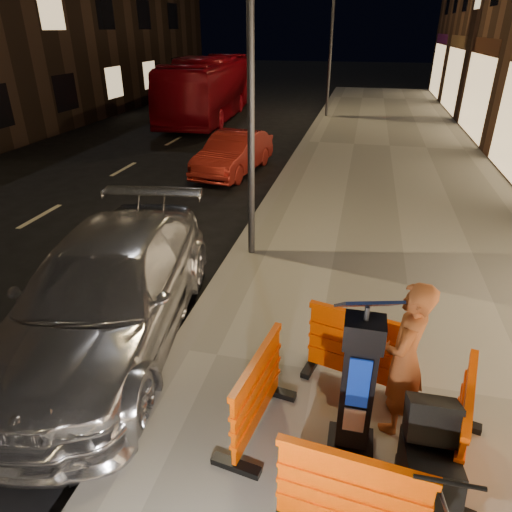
% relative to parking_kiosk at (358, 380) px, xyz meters
% --- Properties ---
extents(ground_plane, '(120.00, 120.00, 0.00)m').
position_rel_parking_kiosk_xyz_m(ground_plane, '(-2.24, 1.04, -0.99)').
color(ground_plane, black).
rests_on(ground_plane, ground).
extents(sidewalk, '(6.00, 60.00, 0.15)m').
position_rel_parking_kiosk_xyz_m(sidewalk, '(0.76, 1.04, -0.91)').
color(sidewalk, gray).
rests_on(sidewalk, ground).
extents(kerb, '(0.30, 60.00, 0.15)m').
position_rel_parking_kiosk_xyz_m(kerb, '(-2.24, 1.04, -0.91)').
color(kerb, slate).
rests_on(kerb, ground).
extents(parking_kiosk, '(0.62, 0.62, 1.68)m').
position_rel_parking_kiosk_xyz_m(parking_kiosk, '(0.00, 0.00, 0.00)').
color(parking_kiosk, black).
rests_on(parking_kiosk, sidewalk).
extents(barrier_front, '(1.25, 0.62, 0.94)m').
position_rel_parking_kiosk_xyz_m(barrier_front, '(0.00, -0.95, -0.37)').
color(barrier_front, '#EF4900').
rests_on(barrier_front, sidewalk).
extents(barrier_back, '(1.28, 0.77, 0.94)m').
position_rel_parking_kiosk_xyz_m(barrier_back, '(0.00, 0.95, -0.37)').
color(barrier_back, '#EF4900').
rests_on(barrier_back, sidewalk).
extents(barrier_kerbside, '(0.68, 1.26, 0.94)m').
position_rel_parking_kiosk_xyz_m(barrier_kerbside, '(-0.95, 0.00, -0.37)').
color(barrier_kerbside, '#EF4900').
rests_on(barrier_kerbside, sidewalk).
extents(barrier_bldgside, '(0.76, 1.28, 0.94)m').
position_rel_parking_kiosk_xyz_m(barrier_bldgside, '(0.95, 0.00, -0.37)').
color(barrier_bldgside, '#EF4900').
rests_on(barrier_bldgside, sidewalk).
extents(car_silver, '(2.75, 5.23, 1.45)m').
position_rel_parking_kiosk_xyz_m(car_silver, '(-3.29, 1.28, -0.99)').
color(car_silver, silver).
rests_on(car_silver, ground).
extents(car_red, '(1.70, 3.69, 1.17)m').
position_rel_parking_kiosk_xyz_m(car_red, '(-3.83, 9.44, -0.99)').
color(car_red, '#A3221A').
rests_on(car_red, ground).
extents(bus_doubledecker, '(3.00, 9.94, 2.73)m').
position_rel_parking_kiosk_xyz_m(bus_doubledecker, '(-7.37, 18.01, -0.99)').
color(bus_doubledecker, maroon).
rests_on(bus_doubledecker, ground).
extents(man, '(0.58, 0.71, 1.68)m').
position_rel_parking_kiosk_xyz_m(man, '(0.43, 0.40, 0.00)').
color(man, '#974B24').
rests_on(man, sidewalk).
extents(stroller, '(0.50, 0.77, 0.95)m').
position_rel_parking_kiosk_xyz_m(stroller, '(0.63, -0.50, -0.36)').
color(stroller, black).
rests_on(stroller, sidewalk).
extents(street_lamp_mid, '(0.12, 0.12, 6.00)m').
position_rel_parking_kiosk_xyz_m(street_lamp_mid, '(-1.99, 4.04, 2.16)').
color(street_lamp_mid, '#3F3F44').
rests_on(street_lamp_mid, sidewalk).
extents(street_lamp_far, '(0.12, 0.12, 6.00)m').
position_rel_parking_kiosk_xyz_m(street_lamp_far, '(-1.99, 19.04, 2.16)').
color(street_lamp_far, '#3F3F44').
rests_on(street_lamp_far, sidewalk).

